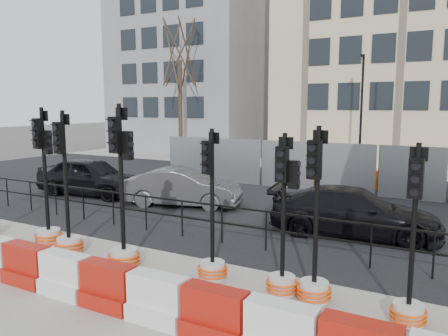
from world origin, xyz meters
The scene contains 21 objects.
ground centered at (0.00, 0.00, 0.00)m, with size 120.00×120.00×0.00m, color #51514C.
sidewalk_near centered at (0.00, -3.00, 0.01)m, with size 40.00×6.00×0.02m, color gray.
road centered at (0.00, 7.00, 0.01)m, with size 40.00×14.00×0.03m, color black.
sidewalk_far centered at (0.00, 16.00, 0.01)m, with size 40.00×4.00×0.02m, color gray.
building_grey centered at (-14.00, 21.99, 7.00)m, with size 11.00×9.06×14.00m.
building_cream centered at (2.00, 21.99, 9.00)m, with size 15.00×10.06×18.00m.
kerb_railing centered at (0.00, 1.20, 0.69)m, with size 18.00×0.04×1.00m.
heras_fencing centered at (0.57, 9.86, 0.65)m, with size 14.33×1.72×2.00m.
lamp_post_far centered at (0.50, 14.98, 3.22)m, with size 0.12×0.56×6.00m.
tree_bare_far centered at (-11.00, 15.50, 6.65)m, with size 2.00×2.00×9.00m.
barrier_row centered at (0.00, -2.80, 0.37)m, with size 13.60×0.50×0.80m.
traffic_signal_b centered at (-3.71, -0.99, 0.81)m, with size 0.67×0.67×3.42m.
traffic_signal_c centered at (-2.78, -1.19, 0.69)m, with size 0.66×0.66×3.35m.
traffic_signal_d centered at (-1.03, -1.26, 0.83)m, with size 0.69×0.69×3.50m.
traffic_signal_e centered at (0.92, -0.87, 0.62)m, with size 0.60×0.60×3.02m.
traffic_signal_f centered at (2.42, -0.87, 0.71)m, with size 0.59×0.59×2.98m.
traffic_signal_g centered at (3.01, -0.88, 0.65)m, with size 0.62×0.62×3.12m.
traffic_signal_h centered at (4.57, -0.96, 0.60)m, with size 0.57×0.57×2.91m.
car_a centered at (-7.35, 4.01, 0.74)m, with size 4.48×2.15×1.48m, color black.
car_b centered at (-3.20, 4.20, 0.66)m, with size 4.21×2.42×1.31m, color #424347.
car_c centered at (2.73, 3.53, 0.64)m, with size 4.64×2.39×1.29m, color black.
Camera 1 is at (5.14, -8.07, 3.46)m, focal length 35.00 mm.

